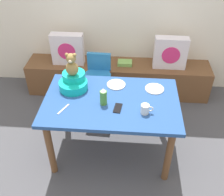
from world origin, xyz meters
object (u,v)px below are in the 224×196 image
Objects in this scene: highchair at (98,77)px; teddy_bear at (72,65)px; pillow_floral_left at (68,49)px; ketchup_bottle at (103,97)px; pillow_floral_right at (170,53)px; dining_table at (111,108)px; dinner_plate_near at (154,89)px; book_stack at (125,63)px; coffee_mug at (145,109)px; infant_seat_teal at (74,82)px; dinner_plate_far at (116,85)px; cell_phone at (118,108)px.

teddy_bear is at bearing -107.95° from highchair.
ketchup_bottle is at bearing -62.88° from pillow_floral_left.
pillow_floral_right is at bearing 41.02° from teddy_bear.
dining_table is 6.80× the size of dinner_plate_near.
highchair is at bearing -127.10° from book_stack.
coffee_mug is at bearing -52.23° from pillow_floral_left.
infant_seat_teal reaches higher than dinner_plate_near.
pillow_floral_right is 2.20× the size of dinner_plate_far.
cell_phone is at bearing -59.23° from dining_table.
dinner_plate_far is at bearing -94.12° from book_stack.
infant_seat_teal is 0.86m from dinner_plate_near.
book_stack is 1.19m from dining_table.
ketchup_bottle reaches higher than cell_phone.
book_stack is 1.39× the size of cell_phone.
infant_seat_teal is 0.21m from teddy_bear.
dining_table is at bearing -72.61° from highchair.
dining_table is at bearing 40.60° from ketchup_bottle.
coffee_mug is at bearing -25.47° from teddy_bear.
dinner_plate_far is at bearing 124.65° from coffee_mug.
pillow_floral_right is 3.06× the size of cell_phone.
highchair is 6.58× the size of coffee_mug.
dinner_plate_near is at bearing 28.83° from ketchup_bottle.
dinner_plate_near is (0.67, -0.52, 0.22)m from highchair.
ketchup_bottle is at bearing -15.64° from cell_phone.
dinner_plate_far reaches higher than book_stack.
infant_seat_teal is (-1.12, -0.97, 0.13)m from pillow_floral_right.
ketchup_bottle is (-0.78, -1.22, 0.15)m from pillow_floral_right.
coffee_mug is at bearing -14.92° from ketchup_bottle.
highchair is (-0.33, -0.44, 0.04)m from book_stack.
book_stack is at bearing -83.51° from cell_phone.
teddy_bear reaches higher than dinner_plate_far.
dinner_plate_far is (-0.41, 0.05, 0.00)m from dinner_plate_near.
dinner_plate_near is 0.50m from cell_phone.
ketchup_bottle is at bearing -35.97° from infant_seat_teal.
pillow_floral_left reaches higher than dinner_plate_near.
ketchup_bottle is 0.18m from cell_phone.
pillow_floral_left reaches higher than dinner_plate_far.
highchair reaches higher than dining_table.
pillow_floral_right is 0.32× the size of dining_table.
dining_table is 0.18m from cell_phone.
highchair is at bearing -62.98° from cell_phone.
dining_table is at bearing -121.29° from pillow_floral_right.
infant_seat_teal is at bearing -177.74° from dinner_plate_near.
dining_table is at bearing -51.65° from cell_phone.
highchair is at bearing 101.37° from ketchup_bottle.
coffee_mug is at bearing -25.50° from infant_seat_teal.
pillow_floral_right is at bearing 0.00° from pillow_floral_left.
pillow_floral_left is 0.64m from highchair.
pillow_floral_left is 1.33× the size of infant_seat_teal.
cell_phone is (0.49, -0.31, -0.07)m from infant_seat_teal.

